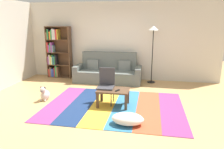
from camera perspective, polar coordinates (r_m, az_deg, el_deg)
name	(u,v)px	position (r m, az deg, el deg)	size (l,w,h in m)	color
ground_plane	(106,104)	(5.41, -1.69, -7.88)	(14.00, 14.00, 0.00)	tan
back_wall	(121,41)	(7.56, 2.39, 8.94)	(6.80, 0.10, 2.70)	silver
left_wall	(0,45)	(7.24, -27.88, 7.12)	(0.10, 5.50, 2.70)	beige
rug	(114,106)	(5.26, 0.56, -8.48)	(3.32, 2.43, 0.01)	#843370
couch	(108,72)	(7.27, -1.06, 0.65)	(2.26, 0.80, 1.00)	#59605B
bookshelf	(56,53)	(8.06, -14.78, 5.73)	(0.90, 0.28, 1.87)	brown
coffee_table	(113,92)	(5.17, 0.32, -4.86)	(0.76, 0.52, 0.41)	#513826
pouf	(128,119)	(4.34, 4.24, -11.85)	(0.65, 0.41, 0.23)	white
dog	(45,94)	(5.88, -17.69, -5.11)	(0.22, 0.35, 0.40)	beige
standing_lamp	(153,36)	(7.11, 11.06, 10.26)	(0.32, 0.32, 1.90)	black
tv_remote	(117,90)	(5.06, 1.49, -4.30)	(0.04, 0.15, 0.02)	black
folding_chair	(106,83)	(5.32, -1.54, -2.19)	(0.40, 0.40, 0.90)	#38383D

